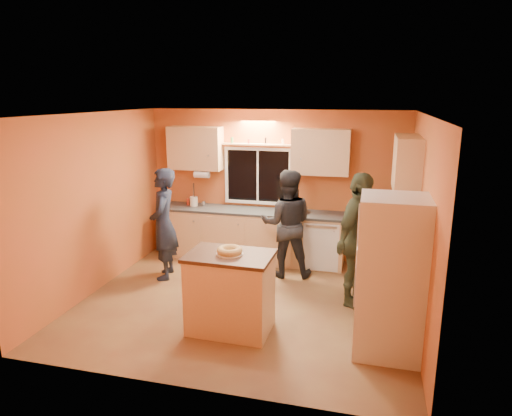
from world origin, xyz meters
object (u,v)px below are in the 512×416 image
(person_center, at_px, (287,224))
(person_right, at_px, (358,240))
(island, at_px, (230,292))
(person_left, at_px, (164,224))
(refrigerator, at_px, (390,277))

(person_center, xyz_separation_m, person_right, (1.12, -0.82, 0.07))
(island, relative_size, person_left, 0.59)
(island, distance_m, person_left, 2.07)
(island, relative_size, person_right, 0.56)
(person_left, distance_m, person_center, 1.93)
(refrigerator, height_order, island, refrigerator)
(refrigerator, height_order, person_right, person_right)
(refrigerator, bearing_deg, island, 179.29)
(refrigerator, xyz_separation_m, person_right, (-0.39, 1.13, 0.03))
(person_left, height_order, person_right, person_right)
(person_left, bearing_deg, island, 32.16)
(refrigerator, bearing_deg, person_right, 109.01)
(person_center, bearing_deg, refrigerator, 117.60)
(person_left, xyz_separation_m, person_center, (1.85, 0.56, -0.02))
(refrigerator, distance_m, person_center, 2.47)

